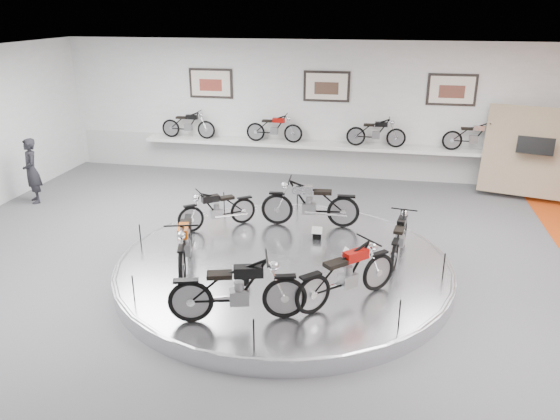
% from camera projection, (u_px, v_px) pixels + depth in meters
% --- Properties ---
extents(floor, '(16.00, 16.00, 0.00)m').
position_uv_depth(floor, '(281.00, 281.00, 10.34)').
color(floor, '#565658').
rests_on(floor, ground).
extents(ceiling, '(16.00, 16.00, 0.00)m').
position_uv_depth(ceiling, '(281.00, 64.00, 8.93)').
color(ceiling, white).
rests_on(ceiling, wall_back).
extents(wall_back, '(16.00, 0.00, 16.00)m').
position_uv_depth(wall_back, '(326.00, 110.00, 16.07)').
color(wall_back, white).
rests_on(wall_back, floor).
extents(dado_band, '(15.68, 0.04, 1.10)m').
position_uv_depth(dado_band, '(325.00, 158.00, 16.56)').
color(dado_band, '#BCBCBA').
rests_on(dado_band, floor).
extents(display_platform, '(6.40, 6.40, 0.30)m').
position_uv_depth(display_platform, '(284.00, 267.00, 10.57)').
color(display_platform, silver).
rests_on(display_platform, floor).
extents(platform_rim, '(6.40, 6.40, 0.10)m').
position_uv_depth(platform_rim, '(284.00, 261.00, 10.52)').
color(platform_rim, '#B2B2BA').
rests_on(platform_rim, display_platform).
extents(shelf, '(11.00, 0.55, 0.10)m').
position_uv_depth(shelf, '(324.00, 146.00, 16.15)').
color(shelf, silver).
rests_on(shelf, wall_back).
extents(poster_left, '(1.35, 0.06, 0.88)m').
position_uv_depth(poster_left, '(211.00, 83.00, 16.41)').
color(poster_left, beige).
rests_on(poster_left, wall_back).
extents(poster_center, '(1.35, 0.06, 0.88)m').
position_uv_depth(poster_center, '(327.00, 86.00, 15.79)').
color(poster_center, beige).
rests_on(poster_center, wall_back).
extents(poster_right, '(1.35, 0.06, 0.88)m').
position_uv_depth(poster_right, '(452.00, 90.00, 15.16)').
color(poster_right, beige).
rests_on(poster_right, wall_back).
extents(display_panel, '(2.56, 1.52, 2.30)m').
position_uv_depth(display_panel, '(531.00, 152.00, 14.50)').
color(display_panel, '#957C62').
rests_on(display_panel, floor).
extents(shelf_bike_a, '(1.22, 0.43, 0.73)m').
position_uv_depth(shelf_bike_a, '(188.00, 126.00, 16.75)').
color(shelf_bike_a, black).
rests_on(shelf_bike_a, shelf).
extents(shelf_bike_b, '(1.22, 0.43, 0.73)m').
position_uv_depth(shelf_bike_b, '(274.00, 130.00, 16.27)').
color(shelf_bike_b, '#8B0A06').
rests_on(shelf_bike_b, shelf).
extents(shelf_bike_c, '(1.22, 0.43, 0.73)m').
position_uv_depth(shelf_bike_c, '(376.00, 134.00, 15.73)').
color(shelf_bike_c, black).
rests_on(shelf_bike_c, shelf).
extents(shelf_bike_d, '(1.22, 0.43, 0.73)m').
position_uv_depth(shelf_bike_d, '(474.00, 138.00, 15.25)').
color(shelf_bike_d, '#B3B4B8').
rests_on(shelf_bike_d, shelf).
extents(bike_a, '(0.75, 1.55, 0.87)m').
position_uv_depth(bike_a, '(400.00, 236.00, 10.50)').
color(bike_a, black).
rests_on(bike_a, display_platform).
extents(bike_b, '(1.88, 0.78, 1.08)m').
position_uv_depth(bike_b, '(310.00, 203.00, 11.96)').
color(bike_b, '#B3B4B8').
rests_on(bike_b, display_platform).
extents(bike_c, '(1.54, 1.34, 0.90)m').
position_uv_depth(bike_c, '(217.00, 209.00, 11.89)').
color(bike_c, black).
rests_on(bike_c, display_platform).
extents(bike_d, '(1.07, 1.87, 1.04)m').
position_uv_depth(bike_d, '(185.00, 242.00, 10.05)').
color(bike_d, '#B14405').
rests_on(bike_d, display_platform).
extents(bike_e, '(1.93, 1.11, 1.07)m').
position_uv_depth(bike_e, '(238.00, 289.00, 8.34)').
color(bike_e, black).
rests_on(bike_e, display_platform).
extents(bike_f, '(1.68, 1.66, 1.02)m').
position_uv_depth(bike_f, '(347.00, 273.00, 8.88)').
color(bike_f, '#8B0A06').
rests_on(bike_f, display_platform).
extents(visitor, '(0.73, 0.74, 1.71)m').
position_uv_depth(visitor, '(32.00, 171.00, 14.21)').
color(visitor, black).
rests_on(visitor, floor).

